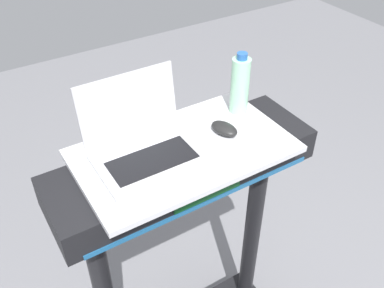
# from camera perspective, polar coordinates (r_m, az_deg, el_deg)

# --- Properties ---
(desk_board) EXTENTS (0.68, 0.40, 0.02)m
(desk_board) POSITION_cam_1_polar(r_m,az_deg,el_deg) (1.37, -1.10, -0.89)
(desk_board) COLOR silver
(desk_board) RESTS_ON treadmill_base
(laptop) EXTENTS (0.32, 0.26, 0.24)m
(laptop) POSITION_cam_1_polar(r_m,az_deg,el_deg) (1.32, -6.50, 0.22)
(laptop) COLOR #B7B7BC
(laptop) RESTS_ON desk_board
(computer_mouse) EXTENTS (0.08, 0.11, 0.03)m
(computer_mouse) POSITION_cam_1_polar(r_m,az_deg,el_deg) (1.43, 4.29, 2.05)
(computer_mouse) COLOR black
(computer_mouse) RESTS_ON desk_board
(water_bottle) EXTENTS (0.06, 0.06, 0.22)m
(water_bottle) POSITION_cam_1_polar(r_m,az_deg,el_deg) (1.50, 6.36, 7.77)
(water_bottle) COLOR #9EDBB2
(water_bottle) RESTS_ON desk_board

